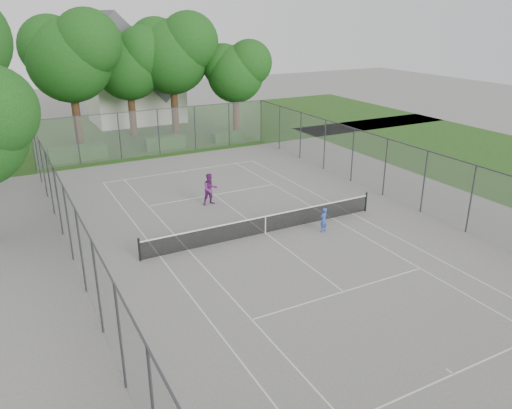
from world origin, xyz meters
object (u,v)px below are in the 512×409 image
house (134,78)px  woman_player (210,189)px  girl_player (323,220)px  tennis_net (265,224)px

house → woman_player: house is taller
house → girl_player: (0.70, -31.63, -3.62)m
tennis_net → woman_player: woman_player is taller
tennis_net → house: (1.96, 30.43, 3.75)m
house → woman_player: (-2.79, -25.41, -3.34)m
woman_player → tennis_net: bearing=-81.9°
tennis_net → house: bearing=86.3°
tennis_net → woman_player: size_ratio=7.00×
girl_player → woman_player: woman_player is taller
girl_player → woman_player: 7.14m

